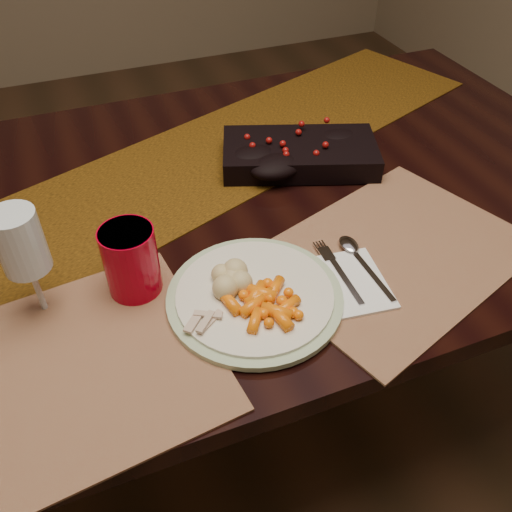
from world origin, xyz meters
name	(u,v)px	position (x,y,z in m)	size (l,w,h in m)	color
floor	(221,406)	(0.00, 0.00, 0.00)	(5.00, 5.00, 0.00)	black
dining_table	(215,322)	(0.00, 0.00, 0.38)	(1.80, 1.00, 0.75)	black
table_runner	(186,171)	(-0.01, 0.11, 0.75)	(1.65, 0.34, 0.00)	#3B1D05
centerpiece	(300,150)	(0.23, 0.05, 0.79)	(0.33, 0.17, 0.07)	black
placemat_main	(394,253)	(0.27, -0.28, 0.75)	(0.47, 0.34, 0.00)	brown
placemat_second	(41,383)	(-0.35, -0.33, 0.75)	(0.49, 0.36, 0.00)	#977046
dinner_plate	(255,296)	(-0.01, -0.30, 0.76)	(0.29, 0.29, 0.02)	silver
baby_carrots	(261,307)	(-0.01, -0.34, 0.78)	(0.10, 0.08, 0.02)	orange
mashed_potatoes	(227,276)	(-0.04, -0.26, 0.79)	(0.07, 0.06, 0.04)	tan
turkey_shreds	(198,321)	(-0.11, -0.33, 0.78)	(0.08, 0.07, 0.02)	tan
napkin	(347,283)	(0.15, -0.32, 0.76)	(0.13, 0.15, 0.01)	white
fork	(341,274)	(0.15, -0.30, 0.76)	(0.02, 0.15, 0.00)	silver
spoon	(365,266)	(0.19, -0.30, 0.76)	(0.03, 0.16, 0.00)	#BBBCC1
red_cup	(131,261)	(-0.18, -0.20, 0.81)	(0.09, 0.09, 0.12)	#A60017
wine_glass	(29,265)	(-0.33, -0.19, 0.85)	(0.07, 0.07, 0.19)	#A4B7C1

